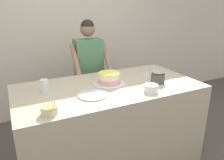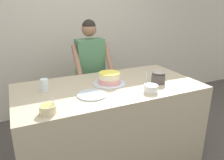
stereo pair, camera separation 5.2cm
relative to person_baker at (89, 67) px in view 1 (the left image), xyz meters
name	(u,v)px [view 1 (the left image)]	position (x,y,z in m)	size (l,w,h in m)	color
wall_back	(67,33)	(-0.05, 0.81, 0.35)	(10.00, 0.05, 2.60)	beige
counter	(109,125)	(-0.05, -0.72, -0.48)	(1.90, 0.98, 0.93)	tan
person_baker	(89,67)	(0.00, 0.00, 0.00)	(0.49, 0.43, 1.56)	#2D2D38
cake	(109,79)	(-0.02, -0.67, 0.04)	(0.35, 0.35, 0.12)	silver
frosting_bowl_blue	(151,88)	(0.25, -1.04, 0.03)	(0.14, 0.14, 0.19)	white
frosting_bowl_olive	(49,109)	(-0.73, -1.08, 0.03)	(0.13, 0.13, 0.14)	beige
drinking_glass	(44,86)	(-0.68, -0.60, 0.05)	(0.07, 0.07, 0.12)	silver
ceramic_plate	(93,95)	(-0.30, -0.89, -0.01)	(0.28, 0.28, 0.01)	silver
stoneware_jar	(158,77)	(0.46, -0.87, 0.05)	(0.15, 0.15, 0.12)	#4C4742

